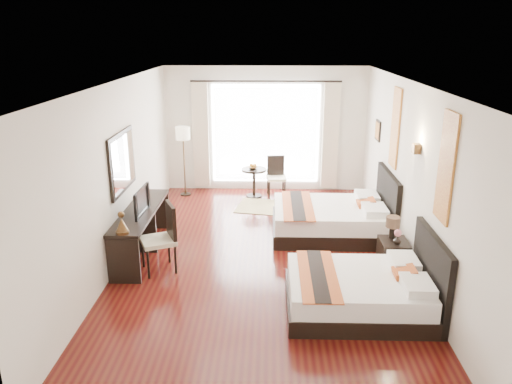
{
  "coord_description": "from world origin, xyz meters",
  "views": [
    {
      "loc": [
        0.12,
        -7.38,
        3.51
      ],
      "look_at": [
        -0.11,
        0.21,
        1.06
      ],
      "focal_mm": 35.0,
      "sensor_mm": 36.0,
      "label": 1
    }
  ],
  "objects_px": {
    "bed_far": "(334,218)",
    "nightstand": "(393,256)",
    "bed_near": "(364,290)",
    "desk_chair": "(160,251)",
    "fruit_bowl": "(253,168)",
    "vase": "(397,240)",
    "television": "(137,201)",
    "floor_lamp": "(183,138)",
    "side_table": "(254,183)",
    "window_chair": "(276,184)",
    "table_lamp": "(393,224)",
    "console_desk": "(142,231)"
  },
  "relations": [
    {
      "from": "bed_far",
      "to": "nightstand",
      "type": "bearing_deg",
      "value": -63.19
    },
    {
      "from": "bed_near",
      "to": "desk_chair",
      "type": "relative_size",
      "value": 1.8
    },
    {
      "from": "fruit_bowl",
      "to": "vase",
      "type": "bearing_deg",
      "value": -57.94
    },
    {
      "from": "bed_far",
      "to": "television",
      "type": "distance_m",
      "value": 3.48
    },
    {
      "from": "floor_lamp",
      "to": "side_table",
      "type": "xyz_separation_m",
      "value": [
        1.55,
        -0.06,
        -0.98
      ]
    },
    {
      "from": "bed_far",
      "to": "window_chair",
      "type": "bearing_deg",
      "value": 114.96
    },
    {
      "from": "bed_far",
      "to": "side_table",
      "type": "xyz_separation_m",
      "value": [
        -1.51,
        2.11,
        0.02
      ]
    },
    {
      "from": "bed_far",
      "to": "nightstand",
      "type": "xyz_separation_m",
      "value": [
        0.73,
        -1.44,
        -0.06
      ]
    },
    {
      "from": "nightstand",
      "to": "side_table",
      "type": "relative_size",
      "value": 0.8
    },
    {
      "from": "bed_near",
      "to": "table_lamp",
      "type": "height_order",
      "value": "bed_near"
    },
    {
      "from": "television",
      "to": "side_table",
      "type": "xyz_separation_m",
      "value": [
        1.73,
        3.19,
        -0.65
      ]
    },
    {
      "from": "bed_far",
      "to": "fruit_bowl",
      "type": "relative_size",
      "value": 10.27
    },
    {
      "from": "vase",
      "to": "side_table",
      "type": "height_order",
      "value": "side_table"
    },
    {
      "from": "window_chair",
      "to": "table_lamp",
      "type": "bearing_deg",
      "value": 20.69
    },
    {
      "from": "fruit_bowl",
      "to": "desk_chair",
      "type": "bearing_deg",
      "value": -109.69
    },
    {
      "from": "bed_far",
      "to": "television",
      "type": "relative_size",
      "value": 2.81
    },
    {
      "from": "console_desk",
      "to": "fruit_bowl",
      "type": "bearing_deg",
      "value": 59.89
    },
    {
      "from": "side_table",
      "to": "fruit_bowl",
      "type": "distance_m",
      "value": 0.35
    },
    {
      "from": "vase",
      "to": "television",
      "type": "height_order",
      "value": "television"
    },
    {
      "from": "window_chair",
      "to": "desk_chair",
      "type": "bearing_deg",
      "value": -31.37
    },
    {
      "from": "bed_near",
      "to": "fruit_bowl",
      "type": "bearing_deg",
      "value": 109.16
    },
    {
      "from": "bed_far",
      "to": "floor_lamp",
      "type": "height_order",
      "value": "floor_lamp"
    },
    {
      "from": "bed_near",
      "to": "side_table",
      "type": "bearing_deg",
      "value": 108.82
    },
    {
      "from": "vase",
      "to": "television",
      "type": "relative_size",
      "value": 0.17
    },
    {
      "from": "fruit_bowl",
      "to": "bed_near",
      "type": "bearing_deg",
      "value": -70.84
    },
    {
      "from": "television",
      "to": "nightstand",
      "type": "bearing_deg",
      "value": -92.84
    },
    {
      "from": "vase",
      "to": "television",
      "type": "xyz_separation_m",
      "value": [
        -3.98,
        0.47,
        0.41
      ]
    },
    {
      "from": "floor_lamp",
      "to": "desk_chair",
      "type": "bearing_deg",
      "value": -86.4
    },
    {
      "from": "television",
      "to": "desk_chair",
      "type": "relative_size",
      "value": 0.7
    },
    {
      "from": "nightstand",
      "to": "vase",
      "type": "xyz_separation_m",
      "value": [
        0.01,
        -0.11,
        0.32
      ]
    },
    {
      "from": "table_lamp",
      "to": "floor_lamp",
      "type": "height_order",
      "value": "floor_lamp"
    },
    {
      "from": "nightstand",
      "to": "fruit_bowl",
      "type": "relative_size",
      "value": 2.54
    },
    {
      "from": "nightstand",
      "to": "bed_near",
      "type": "bearing_deg",
      "value": -119.38
    },
    {
      "from": "desk_chair",
      "to": "floor_lamp",
      "type": "bearing_deg",
      "value": -111.07
    },
    {
      "from": "bed_near",
      "to": "table_lamp",
      "type": "xyz_separation_m",
      "value": [
        0.63,
        1.25,
        0.45
      ]
    },
    {
      "from": "vase",
      "to": "console_desk",
      "type": "distance_m",
      "value": 4.06
    },
    {
      "from": "bed_near",
      "to": "television",
      "type": "distance_m",
      "value": 3.72
    },
    {
      "from": "nightstand",
      "to": "floor_lamp",
      "type": "xyz_separation_m",
      "value": [
        -3.79,
        3.61,
        1.06
      ]
    },
    {
      "from": "table_lamp",
      "to": "fruit_bowl",
      "type": "height_order",
      "value": "table_lamp"
    },
    {
      "from": "television",
      "to": "floor_lamp",
      "type": "xyz_separation_m",
      "value": [
        0.18,
        3.25,
        0.34
      ]
    },
    {
      "from": "bed_near",
      "to": "window_chair",
      "type": "height_order",
      "value": "bed_near"
    },
    {
      "from": "desk_chair",
      "to": "floor_lamp",
      "type": "xyz_separation_m",
      "value": [
        -0.23,
        3.69,
        0.98
      ]
    },
    {
      "from": "fruit_bowl",
      "to": "nightstand",
      "type": "bearing_deg",
      "value": -57.27
    },
    {
      "from": "fruit_bowl",
      "to": "window_chair",
      "type": "height_order",
      "value": "window_chair"
    },
    {
      "from": "floor_lamp",
      "to": "television",
      "type": "bearing_deg",
      "value": -93.23
    },
    {
      "from": "vase",
      "to": "console_desk",
      "type": "relative_size",
      "value": 0.06
    },
    {
      "from": "table_lamp",
      "to": "desk_chair",
      "type": "bearing_deg",
      "value": -176.94
    },
    {
      "from": "side_table",
      "to": "fruit_bowl",
      "type": "xyz_separation_m",
      "value": [
        -0.02,
        -0.02,
        0.35
      ]
    },
    {
      "from": "floor_lamp",
      "to": "side_table",
      "type": "height_order",
      "value": "floor_lamp"
    },
    {
      "from": "side_table",
      "to": "vase",
      "type": "bearing_deg",
      "value": -58.36
    }
  ]
}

